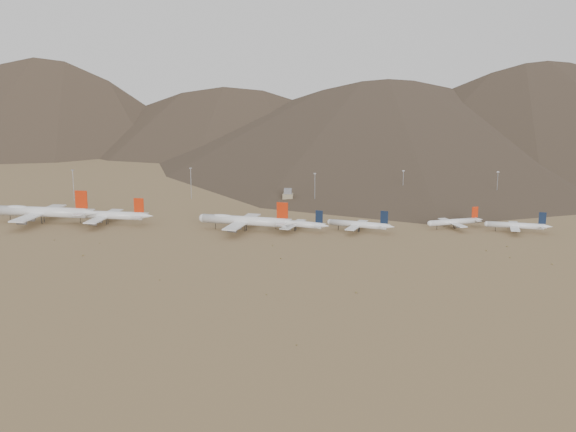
# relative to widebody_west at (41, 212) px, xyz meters

# --- Properties ---
(ground) EXTENTS (3000.00, 3000.00, 0.00)m
(ground) POSITION_rel_widebody_west_xyz_m (136.08, -35.37, -8.18)
(ground) COLOR #9A7C4F
(ground) RESTS_ON ground
(mountain_ridge) EXTENTS (4400.00, 1000.00, 300.00)m
(mountain_ridge) POSITION_rel_widebody_west_xyz_m (136.08, 864.63, 141.82)
(mountain_ridge) COLOR brown
(mountain_ridge) RESTS_ON ground
(widebody_west) EXTENTS (79.82, 61.79, 23.74)m
(widebody_west) POSITION_rel_widebody_west_xyz_m (0.00, 0.00, 0.00)
(widebody_west) COLOR silver
(widebody_west) RESTS_ON ground
(widebody_centre) EXTENTS (63.78, 49.33, 18.96)m
(widebody_centre) POSITION_rel_widebody_west_xyz_m (45.82, -0.61, -1.65)
(widebody_centre) COLOR silver
(widebody_centre) RESTS_ON ground
(widebody_east) EXTENTS (68.19, 53.46, 20.50)m
(widebody_east) POSITION_rel_widebody_west_xyz_m (143.72, -15.12, -1.12)
(widebody_east) COLOR silver
(widebody_east) RESTS_ON ground
(narrowbody_a) EXTENTS (43.89, 32.72, 15.05)m
(narrowbody_a) POSITION_rel_widebody_west_xyz_m (177.75, -12.99, -3.30)
(narrowbody_a) COLOR silver
(narrowbody_a) RESTS_ON ground
(narrowbody_b) EXTENTS (44.54, 33.19, 15.27)m
(narrowbody_b) POSITION_rel_widebody_west_xyz_m (219.66, -13.07, -3.23)
(narrowbody_b) COLOR silver
(narrowbody_b) RESTS_ON ground
(narrowbody_c) EXTENTS (40.05, 30.00, 13.88)m
(narrowbody_c) POSITION_rel_widebody_west_xyz_m (283.99, 1.97, -3.68)
(narrowbody_c) COLOR silver
(narrowbody_c) RESTS_ON ground
(narrowbody_d) EXTENTS (42.71, 31.21, 14.22)m
(narrowbody_d) POSITION_rel_widebody_west_xyz_m (322.72, -7.97, -3.57)
(narrowbody_d) COLOR silver
(narrowbody_d) RESTS_ON ground
(control_tower) EXTENTS (8.00, 8.00, 12.00)m
(control_tower) POSITION_rel_widebody_west_xyz_m (166.08, 84.63, -2.87)
(control_tower) COLOR gray
(control_tower) RESTS_ON ground
(mast_far_west) EXTENTS (2.00, 0.60, 25.70)m
(mast_far_west) POSITION_rel_widebody_west_xyz_m (-7.60, 84.69, 6.02)
(mast_far_west) COLOR gray
(mast_far_west) RESTS_ON ground
(mast_west) EXTENTS (2.00, 0.60, 25.70)m
(mast_west) POSITION_rel_widebody_west_xyz_m (85.06, 101.63, 6.02)
(mast_west) COLOR gray
(mast_west) RESTS_ON ground
(mast_centre) EXTENTS (2.00, 0.60, 25.70)m
(mast_centre) POSITION_rel_widebody_west_xyz_m (187.63, 77.70, 6.02)
(mast_centre) COLOR gray
(mast_centre) RESTS_ON ground
(mast_east) EXTENTS (2.00, 0.60, 25.70)m
(mast_east) POSITION_rel_widebody_west_xyz_m (257.77, 97.39, 6.02)
(mast_east) COLOR gray
(mast_east) RESTS_ON ground
(mast_far_east) EXTENTS (2.00, 0.60, 25.70)m
(mast_far_east) POSITION_rel_widebody_west_xyz_m (331.79, 95.98, 6.02)
(mast_far_east) COLOR gray
(mast_far_east) RESTS_ON ground
(desert_scrub) EXTENTS (393.56, 183.28, 0.97)m
(desert_scrub) POSITION_rel_widebody_west_xyz_m (123.31, -116.97, -7.85)
(desert_scrub) COLOR olive
(desert_scrub) RESTS_ON ground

